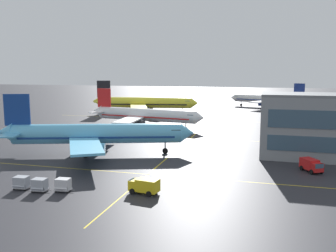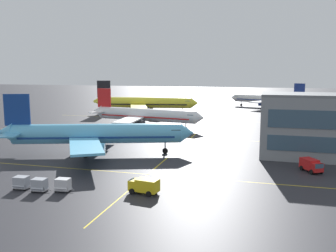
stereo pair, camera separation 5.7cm
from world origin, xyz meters
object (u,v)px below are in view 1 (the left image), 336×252
(airliner_third_row, at_px, (144,103))
(service_truck_catering, at_px, (311,165))
(airliner_front_gate, at_px, (95,134))
(airliner_second_row, at_px, (145,115))
(service_truck_red_van, at_px, (144,185))
(baggage_cart_row_leftmost, at_px, (21,182))
(airliner_far_left_stand, at_px, (268,99))
(baggage_cart_row_middle, at_px, (63,185))
(baggage_cart_row_second, at_px, (40,185))

(airliner_third_row, height_order, service_truck_catering, airliner_third_row)
(airliner_front_gate, xyz_separation_m, service_truck_catering, (40.45, -2.30, -2.98))
(airliner_front_gate, bearing_deg, service_truck_catering, -3.25)
(airliner_front_gate, distance_m, service_truck_catering, 40.62)
(airliner_second_row, height_order, airliner_third_row, airliner_third_row)
(airliner_front_gate, relative_size, service_truck_red_van, 8.78)
(airliner_third_row, bearing_deg, baggage_cart_row_leftmost, -82.13)
(airliner_third_row, distance_m, airliner_far_left_stand, 58.72)
(airliner_third_row, relative_size, service_truck_catering, 9.07)
(airliner_second_row, height_order, airliner_far_left_stand, airliner_second_row)
(service_truck_catering, bearing_deg, airliner_third_row, 127.39)
(service_truck_catering, bearing_deg, baggage_cart_row_middle, -149.81)
(service_truck_red_van, relative_size, baggage_cart_row_second, 1.56)
(baggage_cart_row_second, bearing_deg, service_truck_red_van, 12.17)
(airliner_third_row, distance_m, baggage_cart_row_leftmost, 91.25)
(service_truck_red_van, bearing_deg, airliner_third_row, 108.89)
(airliner_far_left_stand, bearing_deg, service_truck_catering, -85.60)
(baggage_cart_row_second, bearing_deg, airliner_front_gate, 96.99)
(airliner_second_row, bearing_deg, airliner_third_row, 109.15)
(baggage_cart_row_middle, bearing_deg, service_truck_red_van, 10.96)
(airliner_third_row, relative_size, baggage_cart_row_leftmost, 14.49)
(airliner_front_gate, height_order, airliner_far_left_stand, airliner_front_gate)
(service_truck_catering, distance_m, baggage_cart_row_second, 43.04)
(service_truck_red_van, bearing_deg, baggage_cart_row_leftmost, -170.80)
(baggage_cart_row_second, relative_size, baggage_cart_row_middle, 1.00)
(airliner_second_row, relative_size, service_truck_catering, 8.04)
(service_truck_catering, height_order, baggage_cart_row_leftmost, service_truck_catering)
(airliner_front_gate, height_order, baggage_cart_row_leftmost, airliner_front_gate)
(airliner_front_gate, bearing_deg, baggage_cart_row_middle, -74.99)
(airliner_second_row, distance_m, service_truck_red_van, 58.59)
(service_truck_catering, xyz_separation_m, baggage_cart_row_second, (-37.59, -20.96, -0.17))
(airliner_second_row, relative_size, airliner_far_left_stand, 1.05)
(baggage_cart_row_leftmost, bearing_deg, airliner_front_gate, 89.30)
(airliner_second_row, height_order, baggage_cart_row_second, airliner_second_row)
(airliner_front_gate, xyz_separation_m, airliner_second_row, (-1.63, 35.25, -0.35))
(airliner_second_row, xyz_separation_m, baggage_cart_row_second, (4.49, -58.51, -2.81))
(baggage_cart_row_second, bearing_deg, service_truck_catering, 29.15)
(airliner_second_row, distance_m, service_truck_catering, 56.46)
(airliner_far_left_stand, bearing_deg, airliner_front_gate, -107.03)
(airliner_second_row, relative_size, baggage_cart_row_second, 12.85)
(service_truck_catering, bearing_deg, baggage_cart_row_leftmost, -153.05)
(airliner_far_left_stand, distance_m, baggage_cart_row_leftmost, 132.18)
(airliner_front_gate, xyz_separation_m, airliner_far_left_stand, (32.18, 105.10, -0.42))
(airliner_second_row, distance_m, baggage_cart_row_leftmost, 58.34)
(airliner_third_row, bearing_deg, baggage_cart_row_second, -80.21)
(airliner_second_row, distance_m, baggage_cart_row_middle, 58.16)
(airliner_second_row, xyz_separation_m, airliner_third_row, (-11.14, 32.08, 0.49))
(baggage_cart_row_second, height_order, baggage_cart_row_middle, same)
(airliner_third_row, xyz_separation_m, service_truck_red_van, (29.94, -87.51, -3.13))
(service_truck_red_van, xyz_separation_m, baggage_cart_row_middle, (-11.18, -2.16, -0.17))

